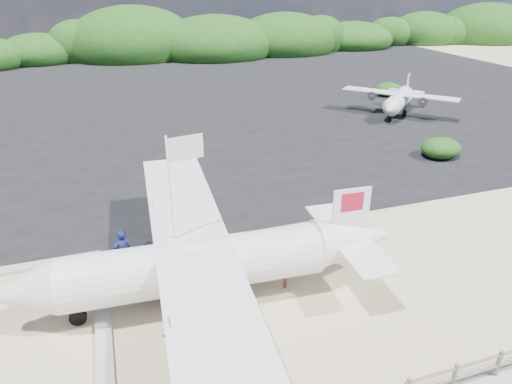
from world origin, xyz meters
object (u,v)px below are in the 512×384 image
flagpole (180,296)px  signboard (267,291)px  baggage_cart (176,282)px  aircraft_large (315,106)px  crew_b (186,234)px  crew_a (123,253)px  crew_c (228,257)px

flagpole → signboard: bearing=-12.9°
baggage_cart → aircraft_large: bearing=76.7°
baggage_cart → crew_b: crew_b is taller
signboard → crew_a: 5.54m
baggage_cart → crew_c: size_ratio=1.82×
baggage_cart → crew_b: (0.78, 2.10, 0.73)m
signboard → crew_a: bearing=151.8°
crew_c → signboard: bearing=107.9°
baggage_cart → signboard: (3.03, -1.55, 0.00)m
crew_c → aircraft_large: (13.78, 21.60, -0.80)m
flagpole → crew_b: size_ratio=4.08×
baggage_cart → signboard: bearing=-4.0°
flagpole → crew_c: size_ratio=3.75×
crew_a → baggage_cart: bearing=130.2°
flagpole → aircraft_large: size_ratio=0.38×
signboard → crew_c: bearing=128.2°
signboard → crew_b: 4.35m
crew_b → crew_c: bearing=109.6°
aircraft_large → crew_c: bearing=60.8°
crew_a → aircraft_large: aircraft_large is taller
crew_a → aircraft_large: (17.50, 20.34, -0.98)m
signboard → crew_a: size_ratio=0.80×
crew_b → aircraft_large: (14.97, 19.32, -0.73)m
signboard → crew_a: crew_a is taller
aircraft_large → baggage_cart: bearing=57.0°
crew_a → crew_c: (3.72, -1.25, -0.18)m
crew_a → crew_c: size_ratio=1.23×
crew_a → aircraft_large: size_ratio=0.12×
crew_a → crew_b: 2.74m
flagpole → signboard: flagpole is taller
flagpole → signboard: size_ratio=3.82×
crew_b → flagpole: bearing=66.7°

